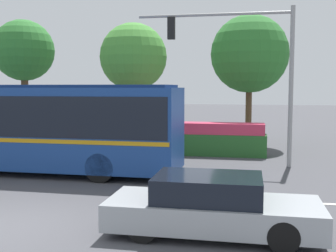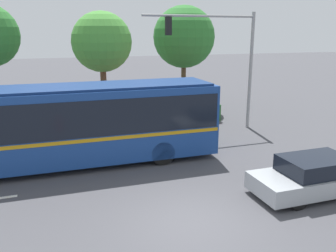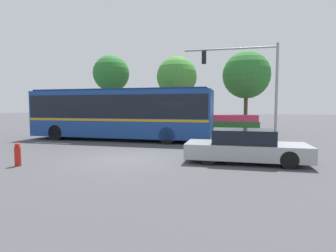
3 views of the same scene
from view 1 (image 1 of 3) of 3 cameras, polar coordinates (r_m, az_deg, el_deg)
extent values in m
plane|color=#444449|center=(10.66, -21.86, -12.55)|extent=(140.00, 140.00, 0.00)
cube|color=navy|center=(16.66, -18.94, -0.09)|extent=(11.81, 2.67, 2.93)
cube|color=black|center=(16.63, -18.98, 1.52)|extent=(11.57, 2.71, 1.41)
cube|color=#C68C14|center=(16.70, -18.90, -1.29)|extent=(11.69, 2.70, 0.14)
cube|color=navy|center=(16.60, -19.09, 5.13)|extent=(11.33, 2.46, 0.10)
cylinder|color=black|center=(14.35, -9.22, -5.61)|extent=(1.00, 0.31, 1.00)
cylinder|color=black|center=(16.42, -6.43, -4.19)|extent=(1.00, 0.31, 1.00)
cube|color=#9EA3A8|center=(9.37, 6.17, -11.70)|extent=(4.61, 1.81, 0.58)
cube|color=black|center=(9.23, 5.48, -8.34)|extent=(2.31, 1.59, 0.54)
cylinder|color=black|center=(10.15, 14.78, -11.36)|extent=(0.63, 0.22, 0.63)
cylinder|color=black|center=(8.66, 15.42, -14.32)|extent=(0.63, 0.22, 0.63)
cylinder|color=black|center=(10.36, -1.21, -10.85)|extent=(0.63, 0.22, 0.63)
cylinder|color=black|center=(8.90, -3.46, -13.59)|extent=(0.63, 0.22, 0.63)
cylinder|color=gray|center=(17.38, 16.39, 5.05)|extent=(0.18, 0.18, 6.38)
cylinder|color=gray|center=(17.62, 6.21, 14.83)|extent=(6.21, 0.12, 0.12)
cube|color=black|center=(17.77, 0.45, 13.15)|extent=(0.30, 0.22, 0.90)
cylinder|color=red|center=(17.93, 0.52, 14.05)|extent=(0.18, 0.02, 0.18)
cylinder|color=yellow|center=(17.89, 0.52, 13.10)|extent=(0.18, 0.02, 0.18)
cylinder|color=green|center=(17.85, 0.52, 12.14)|extent=(0.18, 0.02, 0.18)
cube|color=#286028|center=(20.20, -0.14, -2.36)|extent=(9.36, 1.08, 1.01)
cube|color=#CC3351|center=(20.11, -0.14, -0.20)|extent=(9.18, 1.02, 0.52)
cylinder|color=brown|center=(23.95, -18.82, 2.14)|extent=(0.38, 0.38, 3.99)
sphere|color=#2D752D|center=(24.00, -19.04, 9.70)|extent=(3.24, 3.24, 3.24)
cylinder|color=brown|center=(22.12, -4.67, 1.55)|extent=(0.36, 0.36, 3.52)
sphere|color=#479338|center=(22.13, -4.73, 9.38)|extent=(3.49, 3.49, 3.49)
cylinder|color=brown|center=(23.35, 10.90, 1.63)|extent=(0.33, 0.33, 3.49)
sphere|color=#2D752D|center=(23.37, 11.04, 9.62)|extent=(4.21, 4.21, 4.21)
cube|color=silver|center=(12.36, 17.49, -9.91)|extent=(2.40, 0.16, 0.01)
camera|label=2|loc=(9.46, -80.66, 14.20)|focal=38.07mm
camera|label=3|loc=(2.47, -131.47, -27.85)|focal=28.64mm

